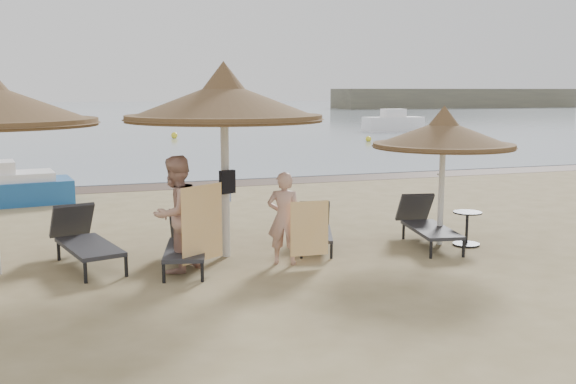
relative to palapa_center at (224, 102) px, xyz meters
name	(u,v)px	position (x,y,z in m)	size (l,w,h in m)	color
ground	(251,268)	(0.22, -0.86, -2.63)	(160.00, 160.00, 0.00)	tan
sea	(97,111)	(0.22, 79.14, -2.61)	(200.00, 140.00, 0.03)	gray
wet_sand_strip	(171,186)	(0.22, 8.54, -2.62)	(200.00, 1.60, 0.01)	brown
palapa_center	(224,102)	(0.00, 0.00, 0.00)	(3.33, 3.33, 3.30)	silver
palapa_right	(443,134)	(3.95, -0.37, -0.59)	(2.58, 2.58, 2.56)	silver
lounger_far_left	(84,239)	(-2.32, 0.27, -2.21)	(1.20, 2.16, 0.92)	black
lounger_near_left	(187,242)	(-0.73, -0.30, -2.25)	(1.01, 1.97, 0.84)	black
lounger_near_right	(315,228)	(1.72, 0.23, -2.29)	(1.08, 1.78, 0.76)	black
lounger_far_right	(426,223)	(3.73, -0.25, -2.24)	(0.96, 2.01, 0.87)	black
side_table	(467,229)	(4.38, -0.60, -2.33)	(0.52, 0.52, 0.63)	black
person_left	(176,205)	(-0.94, -0.65, -1.57)	(0.98, 0.63, 2.12)	tan
person_right	(284,211)	(0.80, -0.77, -1.74)	(0.82, 0.53, 1.77)	tan
towel_left	(202,223)	(-0.59, -1.00, -1.81)	(0.72, 0.47, 1.18)	orange
towel_right	(310,229)	(1.15, -1.02, -2.01)	(0.64, 0.04, 0.90)	orange
bag_patterned	(223,192)	(0.00, 0.18, -1.54)	(0.27, 0.11, 0.33)	white
bag_dark	(227,182)	(0.00, -0.16, -1.31)	(0.29, 0.19, 0.39)	black
pedal_boat	(21,187)	(-3.76, 6.72, -2.22)	(2.52, 1.71, 1.09)	#1D59A1
buoy_mid	(174,135)	(3.02, 27.36, -2.44)	(0.38, 0.38, 0.38)	yellow
buoy_right	(368,139)	(12.84, 21.62, -2.47)	(0.32, 0.32, 0.32)	yellow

